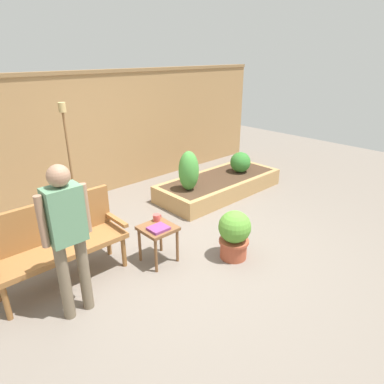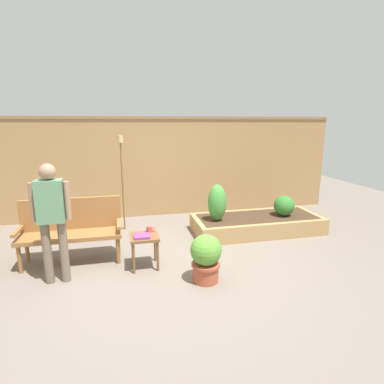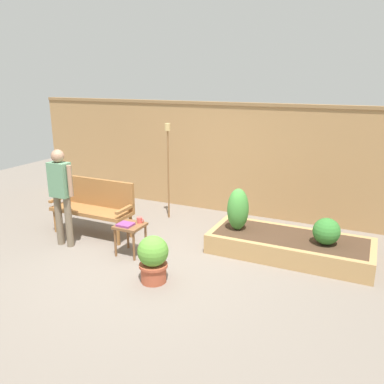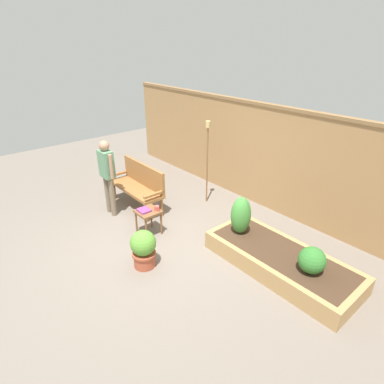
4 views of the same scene
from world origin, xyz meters
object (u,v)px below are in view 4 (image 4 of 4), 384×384
object	(u,v)px
cup_on_table	(157,208)
book_on_table	(144,210)
potted_boxwood	(144,248)
person_by_bench	(107,172)
tiki_torch	(207,149)
garden_bench	(140,183)
shrub_near_bench	(241,215)
side_table	(148,215)
shrub_far_corner	(312,260)

from	to	relation	value
cup_on_table	book_on_table	distance (m)	0.24
potted_boxwood	person_by_bench	world-z (taller)	person_by_bench
tiki_torch	cup_on_table	bearing A→B (deg)	-77.31
garden_bench	cup_on_table	size ratio (longest dim) A/B	11.89
garden_bench	tiki_torch	xyz separation A→B (m)	(0.77, 1.22, 0.68)
shrub_near_bench	tiki_torch	distance (m)	1.90
garden_bench	book_on_table	xyz separation A→B (m)	(1.00, -0.54, -0.05)
shrub_near_bench	tiki_torch	size ratio (longest dim) A/B	0.37
potted_boxwood	shrub_near_bench	xyz separation A→B (m)	(0.63, 1.53, 0.29)
shrub_near_bench	potted_boxwood	bearing A→B (deg)	-112.42
person_by_bench	shrub_near_bench	bearing A→B (deg)	23.81
person_by_bench	book_on_table	bearing A→B (deg)	5.37
side_table	tiki_torch	xyz separation A→B (m)	(-0.26, 1.70, 0.83)
side_table	person_by_bench	size ratio (longest dim) A/B	0.31
side_table	person_by_bench	xyz separation A→B (m)	(-1.14, -0.17, 0.54)
shrub_far_corner	person_by_bench	distance (m)	4.03
garden_bench	tiki_torch	bearing A→B (deg)	57.58
garden_bench	shrub_far_corner	bearing A→B (deg)	7.14
shrub_near_bench	shrub_far_corner	bearing A→B (deg)	0.00
side_table	shrub_near_bench	bearing A→B (deg)	34.51
shrub_far_corner	book_on_table	bearing A→B (deg)	-159.84
book_on_table	potted_boxwood	bearing A→B (deg)	-33.28
shrub_near_bench	person_by_bench	distance (m)	2.77
shrub_near_bench	garden_bench	bearing A→B (deg)	-168.99
garden_bench	cup_on_table	world-z (taller)	garden_bench
garden_bench	person_by_bench	size ratio (longest dim) A/B	0.92
side_table	book_on_table	size ratio (longest dim) A/B	2.13
cup_on_table	book_on_table	xyz separation A→B (m)	(-0.13, -0.20, -0.03)
potted_boxwood	shrub_far_corner	xyz separation A→B (m)	(1.96, 1.53, 0.15)
side_table	shrub_near_bench	distance (m)	1.69
potted_boxwood	shrub_near_bench	size ratio (longest dim) A/B	0.96
cup_on_table	shrub_near_bench	bearing A→B (deg)	32.23
potted_boxwood	shrub_far_corner	distance (m)	2.49
potted_boxwood	tiki_torch	bearing A→B (deg)	113.83
book_on_table	potted_boxwood	world-z (taller)	potted_boxwood
potted_boxwood	garden_bench	bearing A→B (deg)	149.24
cup_on_table	side_table	bearing A→B (deg)	-123.55
cup_on_table	shrub_far_corner	world-z (taller)	shrub_far_corner
side_table	shrub_far_corner	bearing A→B (deg)	19.25
tiki_torch	book_on_table	bearing A→B (deg)	-82.69
garden_bench	cup_on_table	distance (m)	1.18
book_on_table	shrub_far_corner	bearing A→B (deg)	20.61
potted_boxwood	person_by_bench	distance (m)	2.02
person_by_bench	shrub_far_corner	bearing A→B (deg)	16.10
garden_bench	potted_boxwood	xyz separation A→B (m)	(1.78, -1.06, -0.20)
garden_bench	cup_on_table	xyz separation A→B (m)	(1.13, -0.34, -0.02)
book_on_table	side_table	bearing A→B (deg)	60.20
shrub_near_bench	person_by_bench	xyz separation A→B (m)	(-2.52, -1.11, 0.30)
cup_on_table	person_by_bench	bearing A→B (deg)	-166.28
garden_bench	side_table	distance (m)	1.15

